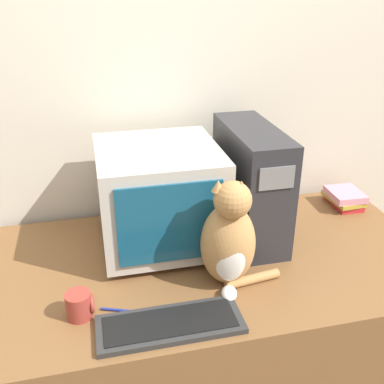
# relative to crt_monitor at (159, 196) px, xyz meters

# --- Properties ---
(wall_back) EXTENTS (7.00, 0.05, 2.50)m
(wall_back) POSITION_rel_crt_monitor_xyz_m (0.18, 0.35, 0.32)
(wall_back) COLOR beige
(wall_back) RESTS_ON ground_plane
(desk) EXTENTS (1.69, 0.88, 0.72)m
(desk) POSITION_rel_crt_monitor_xyz_m (0.18, -0.16, -0.57)
(desk) COLOR brown
(desk) RESTS_ON ground_plane
(crt_monitor) EXTENTS (0.45, 0.47, 0.40)m
(crt_monitor) POSITION_rel_crt_monitor_xyz_m (0.00, 0.00, 0.00)
(crt_monitor) COLOR #BCB7AD
(crt_monitor) RESTS_ON desk
(computer_tower) EXTENTS (0.18, 0.49, 0.46)m
(computer_tower) POSITION_rel_crt_monitor_xyz_m (0.37, -0.01, 0.02)
(computer_tower) COLOR #28282D
(computer_tower) RESTS_ON desk
(keyboard) EXTENTS (0.45, 0.17, 0.02)m
(keyboard) POSITION_rel_crt_monitor_xyz_m (-0.05, -0.49, -0.20)
(keyboard) COLOR #2D2D2D
(keyboard) RESTS_ON desk
(cat) EXTENTS (0.29, 0.25, 0.40)m
(cat) POSITION_rel_crt_monitor_xyz_m (0.19, -0.31, -0.04)
(cat) COLOR #B7844C
(cat) RESTS_ON desk
(book_stack) EXTENTS (0.15, 0.20, 0.08)m
(book_stack) POSITION_rel_crt_monitor_xyz_m (0.89, 0.12, -0.17)
(book_stack) COLOR red
(book_stack) RESTS_ON desk
(pen) EXTENTS (0.15, 0.06, 0.01)m
(pen) POSITION_rel_crt_monitor_xyz_m (-0.18, -0.39, -0.20)
(pen) COLOR navy
(pen) RESTS_ON desk
(mug) EXTENTS (0.09, 0.08, 0.09)m
(mug) POSITION_rel_crt_monitor_xyz_m (-0.32, -0.38, -0.16)
(mug) COLOR #9E382D
(mug) RESTS_ON desk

